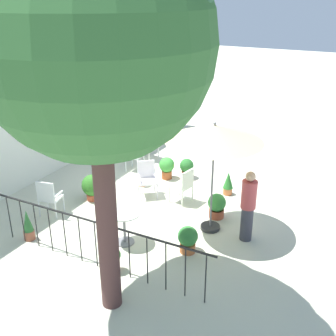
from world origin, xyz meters
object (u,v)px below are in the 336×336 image
object	(u,v)px
cafe_table_0	(124,222)
potted_plant_0	(167,167)
patio_chair_2	(147,177)
potted_plant_3	(93,186)
patio_chair_4	(150,144)
potted_plant_8	(188,239)
shade_tree	(95,40)
potted_plant_7	(187,168)
potted_plant_4	(28,226)
patio_chair_3	(184,184)
standing_person	(248,206)
potted_plant_5	(228,183)
potted_plant_6	(142,178)
patio_umbrella_0	(214,134)
patio_chair_1	(137,154)
potted_plant_1	(113,258)
potted_plant_2	(217,205)
patio_chair_0	(49,196)

from	to	relation	value
cafe_table_0	potted_plant_0	xyz separation A→B (m)	(3.32, 0.71, -0.16)
patio_chair_2	potted_plant_3	bearing A→B (deg)	127.76
patio_chair_4	potted_plant_8	size ratio (longest dim) A/B	1.53
shade_tree	potted_plant_7	bearing A→B (deg)	10.69
potted_plant_4	patio_chair_3	bearing A→B (deg)	-36.44
potted_plant_0	potted_plant_8	size ratio (longest dim) A/B	1.10
standing_person	patio_chair_3	bearing A→B (deg)	64.44
potted_plant_0	potted_plant_5	world-z (taller)	potted_plant_0
patio_chair_2	potted_plant_7	size ratio (longest dim) A/B	1.60
potted_plant_6	potted_plant_5	bearing A→B (deg)	-75.42
cafe_table_0	potted_plant_0	bearing A→B (deg)	12.00
patio_umbrella_0	patio_chair_1	xyz separation A→B (m)	(2.07, 3.15, -1.71)
patio_umbrella_0	potted_plant_1	world-z (taller)	patio_umbrella_0
cafe_table_0	patio_chair_1	size ratio (longest dim) A/B	0.79
patio_umbrella_0	patio_chair_2	bearing A→B (deg)	68.58
potted_plant_2	standing_person	size ratio (longest dim) A/B	0.38
patio_umbrella_0	potted_plant_1	bearing A→B (deg)	154.64
cafe_table_0	potted_plant_1	world-z (taller)	cafe_table_0
patio_chair_2	patio_chair_4	bearing A→B (deg)	27.25
standing_person	potted_plant_5	bearing A→B (deg)	29.90
potted_plant_4	potted_plant_5	bearing A→B (deg)	-37.76
patio_umbrella_0	cafe_table_0	distance (m)	2.61
cafe_table_0	potted_plant_8	world-z (taller)	cafe_table_0
potted_plant_5	potted_plant_3	bearing A→B (deg)	121.78
shade_tree	potted_plant_7	distance (m)	6.68
patio_chair_2	cafe_table_0	bearing A→B (deg)	-162.33
patio_chair_3	potted_plant_7	distance (m)	1.52
shade_tree	patio_chair_1	world-z (taller)	shade_tree
potted_plant_1	standing_person	size ratio (longest dim) A/B	0.32
patio_chair_2	patio_chair_0	bearing A→B (deg)	143.03
patio_chair_4	potted_plant_5	distance (m)	3.23
patio_chair_2	potted_plant_2	distance (m)	2.06
patio_chair_4	potted_plant_0	bearing A→B (deg)	-133.14
patio_chair_0	potted_plant_7	distance (m)	3.98
cafe_table_0	shade_tree	bearing A→B (deg)	-154.69
patio_chair_2	potted_plant_5	bearing A→B (deg)	-62.17
patio_umbrella_0	patio_chair_1	world-z (taller)	patio_umbrella_0
potted_plant_4	potted_plant_6	world-z (taller)	potted_plant_4
potted_plant_6	potted_plant_8	size ratio (longest dim) A/B	0.77
potted_plant_4	standing_person	world-z (taller)	standing_person
cafe_table_0	potted_plant_2	size ratio (longest dim) A/B	1.23
potted_plant_0	shade_tree	bearing A→B (deg)	-163.41
cafe_table_0	potted_plant_2	xyz separation A→B (m)	(1.90, -1.34, -0.20)
patio_chair_2	potted_plant_5	size ratio (longest dim) A/B	1.45
potted_plant_6	patio_chair_1	bearing A→B (deg)	37.69
cafe_table_0	potted_plant_1	bearing A→B (deg)	-159.97
potted_plant_1	potted_plant_0	bearing A→B (deg)	13.79
patio_chair_3	potted_plant_2	distance (m)	1.07
potted_plant_6	patio_umbrella_0	bearing A→B (deg)	-116.11
potted_plant_6	patio_chair_4	bearing A→B (deg)	22.26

